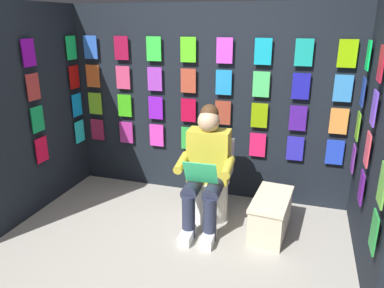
# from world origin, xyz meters

# --- Properties ---
(ground_plane) EXTENTS (30.00, 30.00, 0.00)m
(ground_plane) POSITION_xyz_m (0.00, 0.00, 0.00)
(ground_plane) COLOR #9E998E
(display_wall_back) EXTENTS (3.24, 0.14, 2.11)m
(display_wall_back) POSITION_xyz_m (0.00, -1.77, 1.06)
(display_wall_back) COLOR black
(display_wall_back) RESTS_ON ground
(display_wall_left) EXTENTS (0.14, 1.72, 2.11)m
(display_wall_left) POSITION_xyz_m (-1.62, -0.86, 1.06)
(display_wall_left) COLOR black
(display_wall_left) RESTS_ON ground
(display_wall_right) EXTENTS (0.14, 1.72, 2.11)m
(display_wall_right) POSITION_xyz_m (1.62, -0.86, 1.06)
(display_wall_right) COLOR black
(display_wall_right) RESTS_ON ground
(toilet) EXTENTS (0.41, 0.56, 0.77)m
(toilet) POSITION_xyz_m (-0.19, -1.23, 0.33)
(toilet) COLOR white
(toilet) RESTS_ON ground
(person_reading) EXTENTS (0.54, 0.69, 1.19)m
(person_reading) POSITION_xyz_m (-0.20, -1.01, 0.60)
(person_reading) COLOR gold
(person_reading) RESTS_ON ground
(comic_longbox_near) EXTENTS (0.37, 0.69, 0.37)m
(comic_longbox_near) POSITION_xyz_m (-0.83, -1.05, 0.19)
(comic_longbox_near) COLOR beige
(comic_longbox_near) RESTS_ON ground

